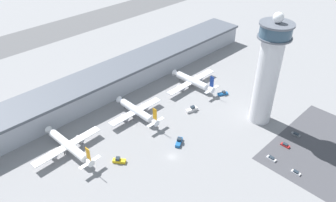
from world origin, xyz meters
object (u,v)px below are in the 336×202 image
service_truck_fuel (223,94)px  airplane_gate_alpha (68,146)px  car_maroon_suv (296,172)px  car_grey_coupe (285,145)px  airplane_gate_bravo (137,111)px  airplane_gate_charlie (192,81)px  car_yellow_taxi (296,134)px  service_truck_catering (179,142)px  car_green_van (271,158)px  control_tower (268,70)px  service_truck_baggage (119,161)px  service_truck_water (192,109)px

service_truck_fuel → airplane_gate_alpha: bearing=167.5°
car_maroon_suv → car_grey_coupe: bearing=43.3°
airplane_gate_bravo → airplane_gate_charlie: size_ratio=0.84×
car_yellow_taxi → service_truck_catering: bearing=141.1°
airplane_gate_bravo → car_green_van: airplane_gate_bravo is taller
control_tower → car_green_van: size_ratio=12.98×
service_truck_baggage → car_green_van: (53.40, -50.35, -0.40)m
airplane_gate_bravo → car_maroon_suv: size_ratio=8.18×
control_tower → airplane_gate_bravo: bearing=133.5°
service_truck_water → car_green_van: service_truck_water is taller
airplane_gate_alpha → airplane_gate_bravo: bearing=-1.2°
control_tower → car_maroon_suv: bearing=-124.4°
airplane_gate_alpha → service_truck_water: size_ratio=4.77×
car_grey_coupe → car_yellow_taxi: 11.82m
car_maroon_suv → car_green_van: car_green_van is taller
car_maroon_suv → car_yellow_taxi: 28.49m
service_truck_water → car_maroon_suv: size_ratio=1.80×
service_truck_catering → service_truck_fuel: 54.10m
airplane_gate_charlie → service_truck_baggage: size_ratio=6.62×
service_truck_catering → car_maroon_suv: service_truck_catering is taller
airplane_gate_alpha → car_green_van: 98.82m
service_truck_catering → car_grey_coupe: service_truck_catering is taller
airplane_gate_charlie → service_truck_baggage: airplane_gate_charlie is taller
airplane_gate_alpha → service_truck_baggage: airplane_gate_alpha is taller
airplane_gate_charlie → airplane_gate_alpha: bearing=179.2°
airplane_gate_bravo → car_yellow_taxi: 86.89m
airplane_gate_charlie → service_truck_catering: airplane_gate_charlie is taller
airplane_gate_alpha → car_grey_coupe: airplane_gate_alpha is taller
service_truck_fuel → service_truck_baggage: bearing=-179.1°
airplane_gate_alpha → car_yellow_taxi: (91.84, -72.50, -4.07)m
car_maroon_suv → car_yellow_taxi: (25.33, 13.06, 0.01)m
control_tower → service_truck_catering: size_ratio=8.37×
car_grey_coupe → car_yellow_taxi: size_ratio=0.95×
service_truck_water → car_grey_coupe: size_ratio=1.70×
service_truck_catering → service_truck_baggage: bearing=160.1°
control_tower → car_green_van: 44.47m
car_maroon_suv → car_green_van: (0.12, 12.70, 0.04)m
airplane_gate_bravo → car_maroon_suv: (23.79, -84.64, -3.65)m
service_truck_catering → car_maroon_suv: (23.18, -52.13, -0.46)m
control_tower → car_grey_coupe: (-10.23, -21.90, -30.60)m
service_truck_baggage → service_truck_water: size_ratio=0.82×
service_truck_catering → car_maroon_suv: bearing=-66.0°
car_green_van → car_grey_coupe: size_ratio=1.04×
control_tower → service_truck_fuel: control_tower is taller
service_truck_water → car_maroon_suv: (-2.73, -66.48, -0.52)m
airplane_gate_alpha → car_green_van: size_ratio=7.79×
car_green_van → car_maroon_suv: bearing=-90.6°
service_truck_catering → service_truck_fuel: size_ratio=1.09×
service_truck_baggage → car_green_van: size_ratio=1.33×
airplane_gate_charlie → service_truck_water: bearing=-138.7°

